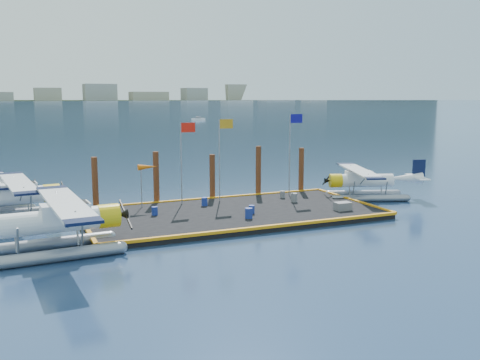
# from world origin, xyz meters

# --- Properties ---
(ground) EXTENTS (4000.00, 4000.00, 0.00)m
(ground) POSITION_xyz_m (0.00, 0.00, 0.00)
(ground) COLOR navy
(ground) RESTS_ON ground
(dock) EXTENTS (20.00, 10.00, 0.40)m
(dock) POSITION_xyz_m (0.00, 0.00, 0.20)
(dock) COLOR black
(dock) RESTS_ON ground
(dock_bumpers) EXTENTS (20.25, 10.25, 0.18)m
(dock_bumpers) POSITION_xyz_m (0.00, 0.00, 0.49)
(dock_bumpers) COLOR orange
(dock_bumpers) RESTS_ON dock
(far_backdrop) EXTENTS (3050.00, 2050.00, 810.00)m
(far_backdrop) POSITION_xyz_m (239.91, 1737.52, 9.45)
(far_backdrop) COLOR black
(far_backdrop) RESTS_ON ground
(seaplane_a) EXTENTS (9.73, 10.72, 3.81)m
(seaplane_a) POSITION_xyz_m (-11.90, -4.74, 1.66)
(seaplane_a) COLOR gray
(seaplane_a) RESTS_ON ground
(seaplane_b) EXTENTS (9.08, 10.02, 3.55)m
(seaplane_b) POSITION_xyz_m (-14.03, 4.51, 1.55)
(seaplane_b) COLOR gray
(seaplane_b) RESTS_ON ground
(seaplane_d) EXTENTS (8.44, 8.99, 3.23)m
(seaplane_d) POSITION_xyz_m (12.13, 1.66, 1.41)
(seaplane_d) COLOR gray
(seaplane_d) RESTS_ON ground
(drum_0) EXTENTS (0.41, 0.41, 0.58)m
(drum_0) POSITION_xyz_m (-5.30, 0.89, 0.69)
(drum_0) COLOR navy
(drum_0) RESTS_ON dock
(drum_1) EXTENTS (0.48, 0.48, 0.68)m
(drum_1) POSITION_xyz_m (0.14, -2.46, 0.74)
(drum_1) COLOR navy
(drum_1) RESTS_ON dock
(drum_2) EXTENTS (0.48, 0.48, 0.67)m
(drum_2) POSITION_xyz_m (5.50, 1.18, 0.74)
(drum_2) COLOR slate
(drum_2) RESTS_ON dock
(drum_3) EXTENTS (0.40, 0.40, 0.57)m
(drum_3) POSITION_xyz_m (0.91, -1.22, 0.68)
(drum_3) COLOR navy
(drum_3) RESTS_ON dock
(drum_4) EXTENTS (0.40, 0.40, 0.56)m
(drum_4) POSITION_xyz_m (5.46, 2.97, 0.68)
(drum_4) COLOR slate
(drum_4) RESTS_ON dock
(drum_5) EXTENTS (0.43, 0.43, 0.61)m
(drum_5) POSITION_xyz_m (-1.17, 2.54, 0.70)
(drum_5) COLOR navy
(drum_5) RESTS_ON dock
(crate) EXTENTS (1.13, 0.75, 0.56)m
(crate) POSITION_xyz_m (7.23, -2.74, 0.68)
(crate) COLOR slate
(crate) RESTS_ON dock
(flagpole_red) EXTENTS (1.14, 0.08, 6.00)m
(flagpole_red) POSITION_xyz_m (-2.29, 3.80, 4.40)
(flagpole_red) COLOR gray
(flagpole_red) RESTS_ON dock
(flagpole_yellow) EXTENTS (1.14, 0.08, 6.20)m
(flagpole_yellow) POSITION_xyz_m (0.70, 3.80, 4.51)
(flagpole_yellow) COLOR gray
(flagpole_yellow) RESTS_ON dock
(flagpole_blue) EXTENTS (1.14, 0.08, 6.50)m
(flagpole_blue) POSITION_xyz_m (6.70, 3.80, 4.69)
(flagpole_blue) COLOR gray
(flagpole_blue) RESTS_ON dock
(windsock) EXTENTS (1.40, 0.44, 3.12)m
(windsock) POSITION_xyz_m (-5.03, 3.80, 3.23)
(windsock) COLOR gray
(windsock) RESTS_ON dock
(piling_0) EXTENTS (0.44, 0.44, 4.00)m
(piling_0) POSITION_xyz_m (-8.50, 5.40, 2.00)
(piling_0) COLOR #3F2312
(piling_0) RESTS_ON ground
(piling_1) EXTENTS (0.44, 0.44, 4.20)m
(piling_1) POSITION_xyz_m (-4.00, 5.40, 2.10)
(piling_1) COLOR #3F2312
(piling_1) RESTS_ON ground
(piling_2) EXTENTS (0.44, 0.44, 3.80)m
(piling_2) POSITION_xyz_m (0.50, 5.40, 1.90)
(piling_2) COLOR #3F2312
(piling_2) RESTS_ON ground
(piling_3) EXTENTS (0.44, 0.44, 4.30)m
(piling_3) POSITION_xyz_m (4.50, 5.40, 2.15)
(piling_3) COLOR #3F2312
(piling_3) RESTS_ON ground
(piling_4) EXTENTS (0.44, 0.44, 4.00)m
(piling_4) POSITION_xyz_m (8.50, 5.40, 2.00)
(piling_4) COLOR #3F2312
(piling_4) RESTS_ON ground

